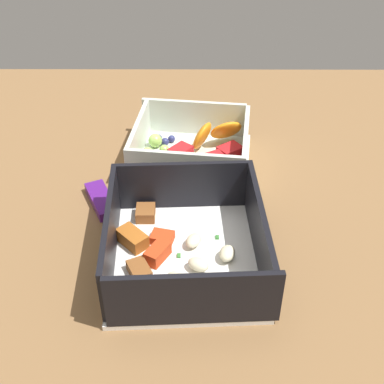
# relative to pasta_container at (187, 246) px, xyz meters

# --- Properties ---
(table_surface) EXTENTS (0.80, 0.80, 0.02)m
(table_surface) POSITION_rel_pasta_container_xyz_m (0.11, -0.01, -0.03)
(table_surface) COLOR brown
(table_surface) RESTS_ON ground
(pasta_container) EXTENTS (0.19, 0.17, 0.07)m
(pasta_container) POSITION_rel_pasta_container_xyz_m (0.00, 0.00, 0.00)
(pasta_container) COLOR white
(pasta_container) RESTS_ON table_surface
(fruit_bowl) EXTENTS (0.16, 0.17, 0.06)m
(fruit_bowl) POSITION_rel_pasta_container_xyz_m (0.20, -0.01, -0.00)
(fruit_bowl) COLOR silver
(fruit_bowl) RESTS_ON table_surface
(candy_bar) EXTENTS (0.07, 0.05, 0.01)m
(candy_bar) POSITION_rel_pasta_container_xyz_m (0.10, 0.10, -0.02)
(candy_bar) COLOR #51197A
(candy_bar) RESTS_ON table_surface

